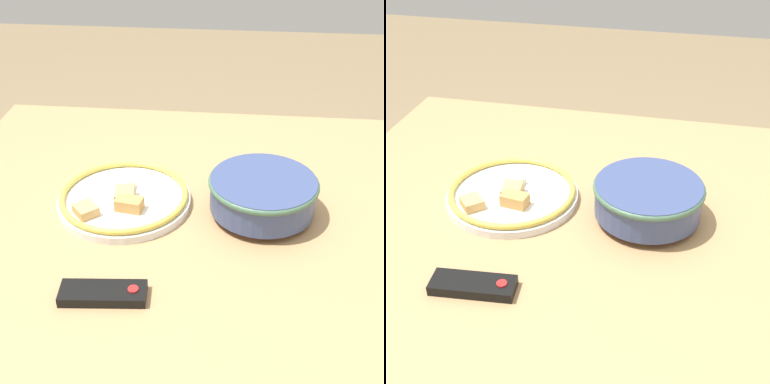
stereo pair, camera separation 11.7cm
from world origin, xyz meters
The scene contains 4 objects.
dining_table centered at (0.00, 0.00, 0.68)m, with size 1.33×1.08×0.76m.
noodle_bowl centered at (-0.10, -0.03, 0.81)m, with size 0.24×0.24×0.09m.
food_plate centered at (0.21, -0.03, 0.78)m, with size 0.30×0.30×0.05m.
tv_remote centered at (0.19, 0.27, 0.77)m, with size 0.16×0.07×0.02m.
Camera 2 is at (-0.16, 0.93, 1.45)m, focal length 50.00 mm.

